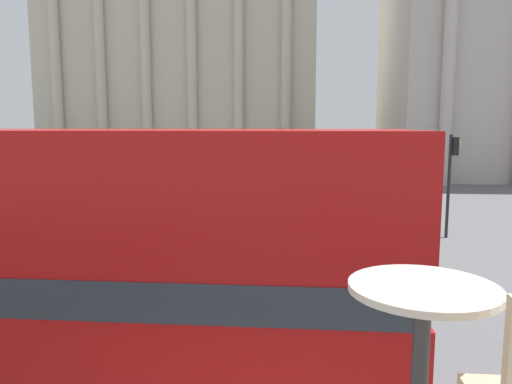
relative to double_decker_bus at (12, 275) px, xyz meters
name	(u,v)px	position (x,y,z in m)	size (l,w,h in m)	color
double_decker_bus	(12,275)	(0.00, 0.00, 0.00)	(10.46, 2.65, 4.32)	black
cafe_dining_table	(422,331)	(4.34, -4.19, 1.16)	(0.60, 0.60, 0.73)	#2D2D30
plaza_building_left	(186,42)	(-8.10, 46.42, 10.54)	(27.14, 15.03, 25.87)	beige
traffic_light_near	(171,208)	(0.72, 5.63, -0.03)	(0.42, 0.24, 3.59)	black
traffic_light_mid	(451,171)	(9.65, 13.54, 0.22)	(0.42, 0.24, 4.02)	black
car_black	(94,226)	(-3.67, 11.20, -1.69)	(4.20, 1.93, 1.35)	black
car_silver	(203,182)	(-2.46, 25.65, -1.69)	(4.20, 1.93, 1.35)	black
pedestrian_grey	(230,195)	(0.53, 17.35, -1.38)	(0.32, 0.32, 1.74)	#282B33
pedestrian_black	(432,177)	(12.62, 27.75, -1.44)	(0.32, 0.32, 1.66)	#282B33
pedestrian_yellow	(402,186)	(9.61, 22.44, -1.44)	(0.32, 0.32, 1.66)	#282B33
pedestrian_olive	(23,246)	(-3.84, 6.79, -1.36)	(0.32, 0.32, 1.78)	#282B33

